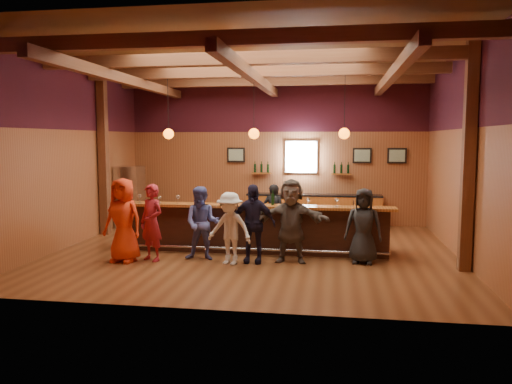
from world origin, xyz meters
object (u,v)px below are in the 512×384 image
at_px(ice_bucket, 254,200).
at_px(customer_denim, 202,223).
at_px(customer_redvest, 152,223).
at_px(customer_brown, 291,221).
at_px(customer_dark, 363,226).
at_px(customer_navy, 252,223).
at_px(bartender, 274,214).
at_px(bar_counter, 256,228).
at_px(bottle_a, 273,199).
at_px(stainless_fridge, 130,197).
at_px(customer_orange, 123,220).
at_px(customer_white, 230,229).
at_px(back_bar_cabinet, 314,210).

bearing_deg(ice_bucket, customer_denim, -143.26).
distance_m(customer_redvest, ice_bucket, 2.30).
relative_size(customer_brown, customer_dark, 1.12).
relative_size(customer_navy, bartender, 1.11).
height_order(bar_counter, customer_navy, customer_navy).
distance_m(customer_redvest, customer_brown, 2.95).
bearing_deg(bottle_a, customer_navy, -110.32).
bearing_deg(stainless_fridge, customer_redvest, -60.97).
bearing_deg(customer_brown, customer_orange, -171.93).
height_order(bar_counter, customer_white, customer_white).
bearing_deg(customer_brown, customer_white, -162.73).
distance_m(customer_orange, customer_denim, 1.65).
bearing_deg(customer_redvest, bartender, 69.46).
bearing_deg(customer_dark, stainless_fridge, 161.56).
bearing_deg(bartender, customer_dark, 145.98).
distance_m(customer_orange, customer_white, 2.27).
bearing_deg(customer_dark, customer_brown, -165.77).
bearing_deg(back_bar_cabinet, customer_orange, -126.62).
xyz_separation_m(back_bar_cabinet, customer_redvest, (-3.21, -4.89, 0.34)).
bearing_deg(customer_dark, ice_bucket, 176.17).
distance_m(customer_denim, ice_bucket, 1.32).
height_order(stainless_fridge, bottle_a, stainless_fridge).
height_order(back_bar_cabinet, bottle_a, bottle_a).
relative_size(customer_navy, customer_dark, 1.05).
xyz_separation_m(back_bar_cabinet, customer_brown, (-0.28, -4.57, 0.40)).
height_order(back_bar_cabinet, ice_bucket, ice_bucket).
xyz_separation_m(stainless_fridge, customer_navy, (4.23, -3.59, -0.08)).
height_order(customer_orange, ice_bucket, customer_orange).
height_order(stainless_fridge, ice_bucket, stainless_fridge).
height_order(back_bar_cabinet, customer_orange, customer_orange).
distance_m(stainless_fridge, ice_bucket, 4.99).
xyz_separation_m(stainless_fridge, customer_dark, (6.52, -3.30, -0.11)).
bearing_deg(customer_denim, customer_brown, 0.20).
distance_m(customer_orange, ice_bucket, 2.87).
height_order(bartender, bottle_a, bartender).
distance_m(bartender, bottle_a, 1.24).
bearing_deg(customer_redvest, ice_bucket, 52.46).
bearing_deg(customer_navy, customer_redvest, -174.22).
bearing_deg(customer_orange, customer_dark, 17.41).
relative_size(bartender, ice_bucket, 6.95).
bearing_deg(customer_white, bottle_a, 71.33).
relative_size(bar_counter, customer_denim, 4.00).
height_order(customer_redvest, bottle_a, customer_redvest).
bearing_deg(bar_counter, customer_redvest, -147.00).
xyz_separation_m(bar_counter, customer_white, (-0.32, -1.38, 0.23)).
bearing_deg(bar_counter, customer_navy, -84.36).
relative_size(customer_orange, customer_brown, 1.01).
relative_size(customer_redvest, customer_denim, 1.04).
bearing_deg(back_bar_cabinet, stainless_fridge, -168.07).
bearing_deg(customer_navy, customer_brown, 11.35).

